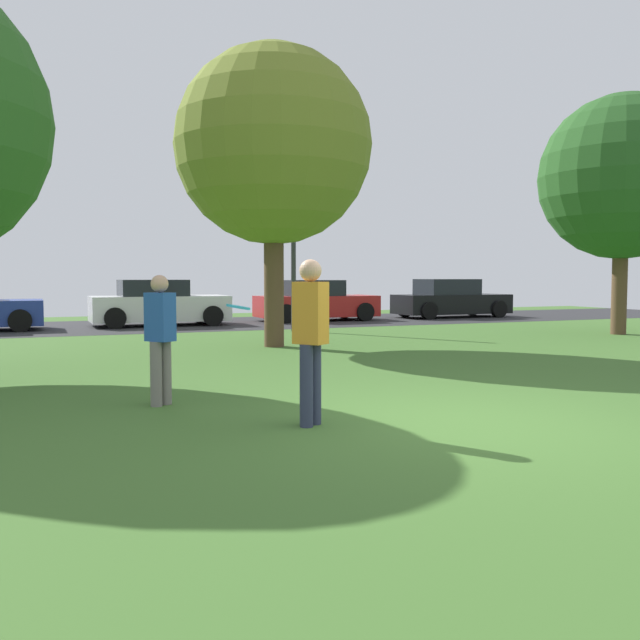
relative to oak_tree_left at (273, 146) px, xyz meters
The scene contains 11 objects.
ground_plane 9.43m from the oak_tree_left, 95.47° to the right, with size 44.00×44.00×0.00m, color #3D6628.
road_strip 8.90m from the oak_tree_left, 95.89° to the left, with size 44.00×6.40×0.01m, color #28282B.
oak_tree_left is the anchor object (origin of this frame).
maple_tree_far 9.63m from the oak_tree_left, ahead, with size 4.36×4.36×6.37m.
person_thrower 7.84m from the oak_tree_left, 120.41° to the right, with size 0.36×0.39×1.58m.
person_catcher 8.82m from the oak_tree_left, 106.49° to the right, with size 0.36×0.39×1.73m.
frisbee_disc 8.21m from the oak_tree_left, 112.14° to the right, with size 0.32×0.32×0.07m.
parked_car_white 8.55m from the oak_tree_left, 99.24° to the left, with size 4.22×2.09×1.45m.
parked_car_red 9.68m from the oak_tree_left, 61.49° to the left, with size 4.19×1.96×1.43m.
parked_car_black 12.95m from the oak_tree_left, 38.13° to the left, with size 4.41×1.93×1.45m.
street_lamp_post 4.85m from the oak_tree_left, 63.49° to the left, with size 0.14×0.14×4.50m, color #2D2D33.
Camera 1 is at (-4.18, -6.04, 1.56)m, focal length 38.43 mm.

